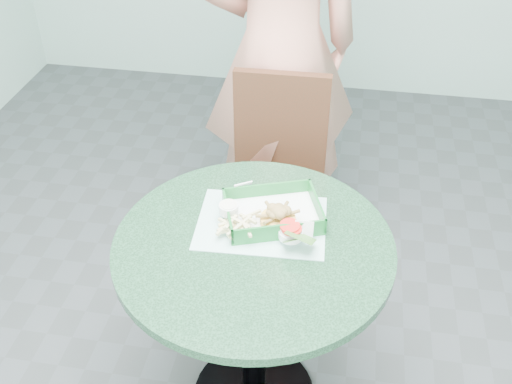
% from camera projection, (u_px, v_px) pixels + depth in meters
% --- Properties ---
extents(cafe_table, '(0.83, 0.83, 0.75)m').
position_uv_depth(cafe_table, '(254.00, 287.00, 1.87)').
color(cafe_table, black).
rests_on(cafe_table, floor).
extents(dining_chair, '(0.38, 0.38, 0.93)m').
position_uv_depth(dining_chair, '(277.00, 172.00, 2.44)').
color(dining_chair, '#4F311D').
rests_on(dining_chair, floor).
extents(placemat, '(0.40, 0.31, 0.00)m').
position_uv_depth(placemat, '(262.00, 228.00, 1.83)').
color(placemat, '#9CCDC6').
rests_on(placemat, cafe_table).
extents(food_basket, '(0.28, 0.21, 0.06)m').
position_uv_depth(food_basket, '(273.00, 219.00, 1.84)').
color(food_basket, '#156829').
rests_on(food_basket, placemat).
extents(crab_sandwich, '(0.11, 0.11, 0.07)m').
position_uv_depth(crab_sandwich, '(274.00, 220.00, 1.79)').
color(crab_sandwich, gold).
rests_on(crab_sandwich, food_basket).
extents(fries_pile, '(0.14, 0.14, 0.04)m').
position_uv_depth(fries_pile, '(234.00, 218.00, 1.82)').
color(fries_pile, beige).
rests_on(fries_pile, food_basket).
extents(sauce_ramekin, '(0.06, 0.06, 0.03)m').
position_uv_depth(sauce_ramekin, '(231.00, 204.00, 1.85)').
color(sauce_ramekin, white).
rests_on(sauce_ramekin, food_basket).
extents(garnish_cup, '(0.11, 0.10, 0.04)m').
position_uv_depth(garnish_cup, '(280.00, 241.00, 1.73)').
color(garnish_cup, white).
rests_on(garnish_cup, food_basket).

